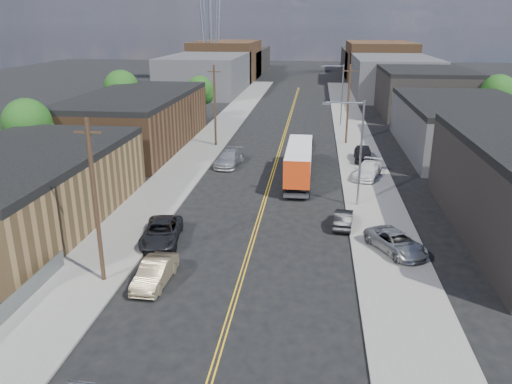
% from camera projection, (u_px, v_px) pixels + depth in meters
% --- Properties ---
extents(ground, '(260.00, 260.00, 0.00)m').
position_uv_depth(ground, '(288.00, 124.00, 76.33)').
color(ground, black).
rests_on(ground, ground).
extents(centerline, '(0.32, 120.00, 0.01)m').
position_uv_depth(centerline, '(280.00, 148.00, 62.24)').
color(centerline, gold).
rests_on(centerline, ground).
extents(sidewalk_left, '(5.00, 140.00, 0.15)m').
position_uv_depth(sidewalk_left, '(206.00, 145.00, 63.28)').
color(sidewalk_left, slate).
rests_on(sidewalk_left, ground).
extents(sidewalk_right, '(5.00, 140.00, 0.15)m').
position_uv_depth(sidewalk_right, '(358.00, 149.00, 61.15)').
color(sidewalk_right, slate).
rests_on(sidewalk_right, ground).
extents(warehouse_tan, '(12.00, 22.00, 5.60)m').
position_uv_depth(warehouse_tan, '(20.00, 190.00, 37.99)').
color(warehouse_tan, brown).
rests_on(warehouse_tan, ground).
extents(warehouse_brown, '(12.00, 26.00, 6.60)m').
position_uv_depth(warehouse_brown, '(137.00, 120.00, 62.25)').
color(warehouse_brown, '#49301D').
rests_on(warehouse_brown, ground).
extents(industrial_right_b, '(14.00, 24.00, 6.10)m').
position_uv_depth(industrial_right_b, '(465.00, 126.00, 59.72)').
color(industrial_right_b, '#363638').
rests_on(industrial_right_b, ground).
extents(industrial_right_c, '(14.00, 22.00, 7.60)m').
position_uv_depth(industrial_right_c, '(423.00, 91.00, 83.90)').
color(industrial_right_c, black).
rests_on(industrial_right_c, ground).
extents(skyline_left_a, '(16.00, 30.00, 8.00)m').
position_uv_depth(skyline_left_a, '(207.00, 74.00, 110.15)').
color(skyline_left_a, '#363638').
rests_on(skyline_left_a, ground).
extents(skyline_right_a, '(16.00, 30.00, 8.00)m').
position_uv_depth(skyline_right_a, '(392.00, 76.00, 105.66)').
color(skyline_right_a, '#363638').
rests_on(skyline_right_a, ground).
extents(skyline_left_b, '(16.00, 26.00, 10.00)m').
position_uv_depth(skyline_left_b, '(226.00, 61.00, 133.31)').
color(skyline_left_b, '#49301D').
rests_on(skyline_left_b, ground).
extents(skyline_right_b, '(16.00, 26.00, 10.00)m').
position_uv_depth(skyline_right_b, '(379.00, 62.00, 128.82)').
color(skyline_right_b, '#49301D').
rests_on(skyline_right_b, ground).
extents(skyline_left_c, '(16.00, 40.00, 7.00)m').
position_uv_depth(skyline_left_c, '(238.00, 61.00, 152.58)').
color(skyline_left_c, black).
rests_on(skyline_left_c, ground).
extents(skyline_right_c, '(16.00, 40.00, 7.00)m').
position_uv_depth(skyline_right_c, '(371.00, 62.00, 148.09)').
color(skyline_right_c, black).
rests_on(skyline_right_c, ground).
extents(streetlight_near, '(3.39, 0.25, 9.00)m').
position_uv_depth(streetlight_near, '(356.00, 145.00, 40.87)').
color(streetlight_near, gray).
rests_on(streetlight_near, ground).
extents(streetlight_far, '(3.39, 0.25, 9.00)m').
position_uv_depth(streetlight_far, '(340.00, 90.00, 73.75)').
color(streetlight_far, gray).
rests_on(streetlight_far, ground).
extents(utility_pole_left_near, '(1.60, 0.26, 10.00)m').
position_uv_depth(utility_pole_left_near, '(95.00, 202.00, 28.62)').
color(utility_pole_left_near, black).
rests_on(utility_pole_left_near, ground).
extents(utility_pole_left_far, '(1.60, 0.26, 10.00)m').
position_uv_depth(utility_pole_left_far, '(215.00, 105.00, 61.49)').
color(utility_pole_left_far, black).
rests_on(utility_pole_left_far, ground).
extents(utility_pole_right, '(1.60, 0.26, 10.00)m').
position_uv_depth(utility_pole_right, '(348.00, 104.00, 62.47)').
color(utility_pole_right, black).
rests_on(utility_pole_right, ground).
extents(tree_left_near, '(4.85, 4.76, 7.91)m').
position_uv_depth(tree_left_near, '(28.00, 126.00, 49.15)').
color(tree_left_near, black).
rests_on(tree_left_near, ground).
extents(tree_left_mid, '(5.10, 5.04, 8.37)m').
position_uv_depth(tree_left_mid, '(122.00, 90.00, 72.54)').
color(tree_left_mid, black).
rests_on(tree_left_mid, ground).
extents(tree_left_far, '(4.35, 4.20, 6.97)m').
position_uv_depth(tree_left_far, '(200.00, 91.00, 78.29)').
color(tree_left_far, black).
rests_on(tree_left_far, ground).
extents(tree_right_far, '(4.85, 4.76, 7.91)m').
position_uv_depth(tree_right_far, '(498.00, 94.00, 71.28)').
color(tree_right_far, black).
rests_on(tree_right_far, ground).
extents(semi_truck, '(2.36, 13.78, 3.60)m').
position_uv_depth(semi_truck, '(299.00, 159.00, 49.50)').
color(semi_truck, silver).
rests_on(semi_truck, ground).
extents(car_left_b, '(1.78, 4.57, 1.48)m').
position_uv_depth(car_left_b, '(155.00, 273.00, 29.78)').
color(car_left_b, '#7A6A50').
rests_on(car_left_b, ground).
extents(car_left_c, '(3.25, 5.77, 1.52)m').
position_uv_depth(car_left_c, '(162.00, 232.00, 35.47)').
color(car_left_c, black).
rests_on(car_left_c, ground).
extents(car_left_d, '(2.82, 5.82, 1.63)m').
position_uv_depth(car_left_d, '(229.00, 158.00, 54.32)').
color(car_left_d, '#9B9DA0').
rests_on(car_left_d, ground).
extents(car_right_oncoming, '(1.77, 4.02, 1.28)m').
position_uv_depth(car_right_oncoming, '(343.00, 219.00, 38.16)').
color(car_right_oncoming, black).
rests_on(car_right_oncoming, ground).
extents(car_right_lot_a, '(4.42, 5.48, 1.39)m').
position_uv_depth(car_right_lot_a, '(396.00, 242.00, 33.61)').
color(car_right_lot_a, '#939698').
rests_on(car_right_lot_a, sidewalk_right).
extents(car_right_lot_b, '(3.64, 5.64, 1.52)m').
position_uv_depth(car_right_lot_b, '(368.00, 170.00, 49.69)').
color(car_right_lot_b, silver).
rests_on(car_right_lot_b, sidewalk_right).
extents(car_right_lot_c, '(2.12, 4.91, 1.65)m').
position_uv_depth(car_right_lot_c, '(363.00, 153.00, 55.71)').
color(car_right_lot_c, black).
rests_on(car_right_lot_c, sidewalk_right).
extents(car_ahead_truck, '(2.51, 4.87, 1.31)m').
position_uv_depth(car_ahead_truck, '(303.00, 144.00, 61.45)').
color(car_ahead_truck, black).
rests_on(car_ahead_truck, ground).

